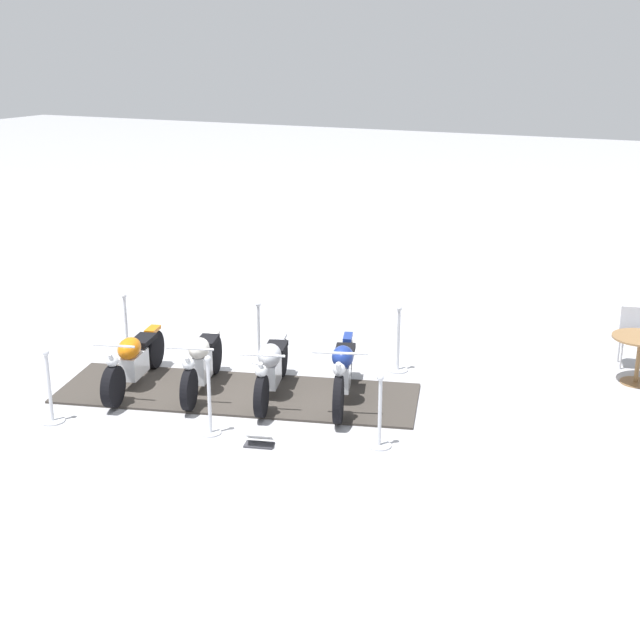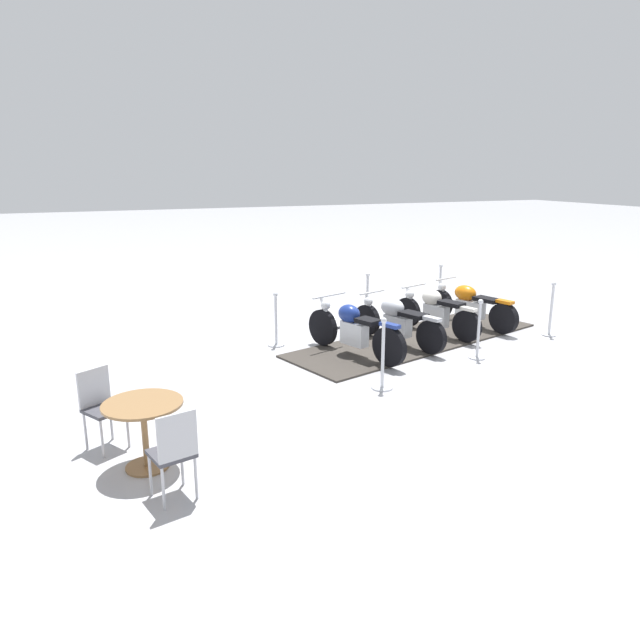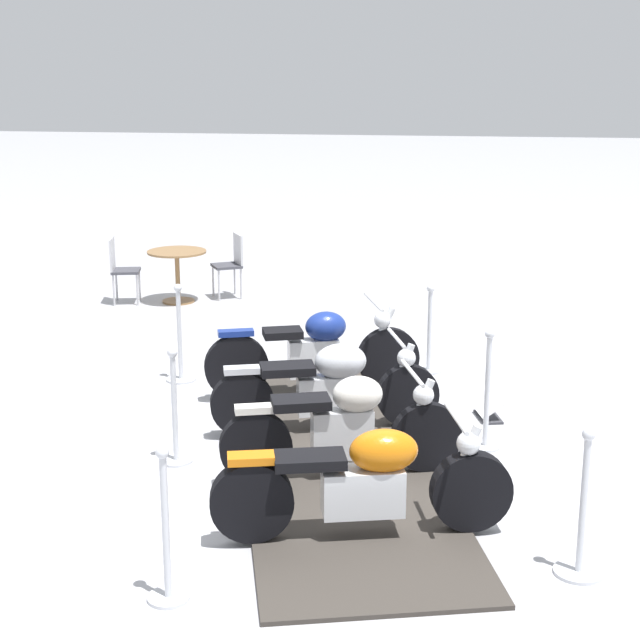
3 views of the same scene
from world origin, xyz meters
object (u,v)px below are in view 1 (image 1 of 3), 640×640
object	(u,v)px
stanchion_right_front	(51,400)
info_placard	(259,441)
stanchion_left_rear	(398,350)
motorcycle_navy	(343,371)
cafe_table	(640,348)
stanchion_left_mid	(259,341)
motorcycle_copper	(133,360)
stanchion_right_rear	(380,424)
stanchion_left_front	(127,332)
cafe_chair_across_table	(633,333)
motorcycle_chrome	(271,367)
motorcycle_cream	(201,363)
stanchion_right_mid	(210,406)

from	to	relation	value
stanchion_right_front	info_placard	size ratio (longest dim) A/B	2.51
stanchion_left_rear	motorcycle_navy	bearing A→B (deg)	-10.01
cafe_table	info_placard	bearing A→B (deg)	-43.68
stanchion_left_mid	stanchion_left_rear	bearing A→B (deg)	105.42
motorcycle_copper	stanchion_right_rear	bearing A→B (deg)	71.31
stanchion_left_front	cafe_chair_across_table	bearing A→B (deg)	111.74
motorcycle_chrome	motorcycle_copper	bearing A→B (deg)	-92.31
stanchion_right_rear	motorcycle_copper	bearing A→B (deg)	-93.88
motorcycle_cream	motorcycle_chrome	size ratio (longest dim) A/B	0.94
stanchion_left_rear	stanchion_left_mid	bearing A→B (deg)	-74.58
motorcycle_copper	stanchion_left_rear	xyz separation A→B (m)	(-2.44, 3.42, -0.11)
stanchion_right_front	stanchion_left_mid	distance (m)	3.65
motorcycle_cream	motorcycle_chrome	bearing A→B (deg)	87.52
stanchion_left_rear	stanchion_right_mid	bearing A→B (deg)	-23.94
motorcycle_cream	motorcycle_chrome	world-z (taller)	motorcycle_cream
stanchion_left_mid	stanchion_right_rear	bearing A→B (deg)	54.78
motorcycle_navy	stanchion_right_rear	world-z (taller)	stanchion_right_rear
motorcycle_copper	motorcycle_cream	size ratio (longest dim) A/B	1.10
stanchion_right_mid	stanchion_right_rear	world-z (taller)	stanchion_right_mid
stanchion_right_rear	cafe_chair_across_table	bearing A→B (deg)	150.30
motorcycle_copper	stanchion_left_rear	world-z (taller)	stanchion_left_rear
motorcycle_cream	cafe_table	size ratio (longest dim) A/B	2.32
stanchion_right_rear	stanchion_left_rear	bearing A→B (deg)	-164.58
stanchion_right_front	info_placard	bearing A→B (deg)	100.75
motorcycle_chrome	stanchion_left_front	distance (m)	3.21
motorcycle_copper	info_placard	world-z (taller)	motorcycle_copper
stanchion_right_front	stanchion_left_mid	world-z (taller)	stanchion_right_front
stanchion_left_rear	stanchion_left_front	size ratio (longest dim) A/B	1.02
stanchion_right_rear	stanchion_left_front	world-z (taller)	stanchion_left_front
stanchion_right_mid	stanchion_left_mid	size ratio (longest dim) A/B	1.07
stanchion_left_front	info_placard	size ratio (longest dim) A/B	2.54
stanchion_right_mid	stanchion_right_rear	bearing A→B (deg)	105.42
stanchion_left_mid	info_placard	xyz separation A→B (m)	(2.77, 1.53, -0.31)
stanchion_right_front	stanchion_left_front	distance (m)	2.83
stanchion_right_mid	motorcycle_navy	bearing A→B (deg)	145.63
stanchion_right_front	motorcycle_navy	bearing A→B (deg)	124.65
motorcycle_navy	stanchion_left_mid	bearing A→B (deg)	-135.21
cafe_table	motorcycle_copper	bearing A→B (deg)	-63.18
motorcycle_chrome	stanchion_right_rear	size ratio (longest dim) A/B	2.09
stanchion_right_front	cafe_table	xyz separation A→B (m)	(-5.05, 7.29, 0.25)
motorcycle_chrome	stanchion_left_rear	size ratio (longest dim) A/B	1.93
motorcycle_navy	cafe_table	world-z (taller)	motorcycle_navy
motorcycle_cream	cafe_chair_across_table	bearing A→B (deg)	107.59
motorcycle_navy	motorcycle_cream	bearing A→B (deg)	-93.65
motorcycle_copper	info_placard	distance (m)	2.90
info_placard	stanchion_right_rear	bearing A→B (deg)	-170.97
motorcycle_cream	stanchion_right_rear	world-z (taller)	stanchion_right_rear
motorcycle_cream	motorcycle_navy	bearing A→B (deg)	87.76
motorcycle_navy	cafe_table	bearing A→B (deg)	105.80
motorcycle_cream	stanchion_left_mid	world-z (taller)	stanchion_left_mid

